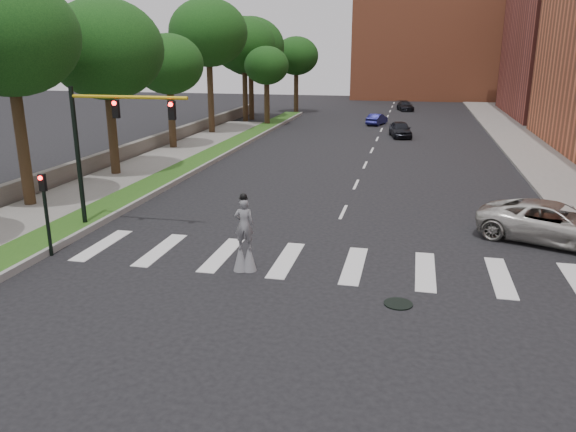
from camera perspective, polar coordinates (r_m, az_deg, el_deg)
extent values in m
plane|color=black|center=(20.22, 2.77, -5.77)|extent=(160.00, 160.00, 0.00)
cube|color=#224C15|center=(41.82, -8.12, 6.01)|extent=(2.00, 60.00, 0.25)
cube|color=gray|center=(41.46, -6.76, 5.99)|extent=(0.20, 60.00, 0.28)
cube|color=slate|center=(34.31, -18.71, 2.91)|extent=(4.00, 60.00, 0.18)
cube|color=slate|center=(45.08, 24.53, 5.39)|extent=(5.00, 90.00, 0.18)
cube|color=#5D5850|center=(45.73, -13.78, 7.14)|extent=(0.50, 56.00, 1.10)
cylinder|color=black|center=(18.14, 11.14, -8.75)|extent=(0.90, 0.90, 0.04)
cube|color=#C8653F|center=(96.49, 14.98, 16.83)|extent=(26.00, 14.00, 18.00)
cylinder|color=black|center=(26.08, -20.53, 5.41)|extent=(0.20, 0.20, 6.20)
cylinder|color=gold|center=(24.42, -15.94, 11.54)|extent=(5.20, 0.14, 0.14)
cube|color=black|center=(24.75, -17.09, 10.34)|extent=(0.28, 0.18, 0.75)
cylinder|color=#FF0C0C|center=(24.64, -17.25, 10.89)|extent=(0.18, 0.06, 0.18)
cube|color=black|center=(23.62, -11.71, 10.46)|extent=(0.28, 0.18, 0.75)
cylinder|color=#FF0C0C|center=(23.51, -11.85, 11.03)|extent=(0.18, 0.06, 0.18)
cylinder|color=black|center=(23.25, -23.28, -0.23)|extent=(0.14, 0.14, 3.00)
cube|color=black|center=(22.92, -23.67, 3.13)|extent=(0.25, 0.16, 0.65)
cylinder|color=#FF0C0C|center=(22.80, -23.88, 3.55)|extent=(0.16, 0.05, 0.16)
cylinder|color=#322314|center=(20.30, -3.95, -4.46)|extent=(0.07, 0.07, 0.81)
cylinder|color=#322314|center=(20.33, -4.85, -4.46)|extent=(0.07, 0.07, 0.81)
cone|color=slate|center=(20.27, -3.96, -4.20)|extent=(0.52, 0.52, 1.01)
cone|color=slate|center=(20.30, -4.86, -4.19)|extent=(0.52, 0.52, 1.01)
imported|color=slate|center=(19.87, -4.49, -0.84)|extent=(0.76, 0.58, 1.88)
sphere|color=black|center=(19.60, -4.55, 1.95)|extent=(0.26, 0.26, 0.26)
cylinder|color=black|center=(19.61, -4.55, 1.81)|extent=(0.34, 0.34, 0.02)
cube|color=yellow|center=(19.86, -4.49, 0.71)|extent=(0.22, 0.05, 0.10)
imported|color=beige|center=(25.50, 25.40, -0.67)|extent=(6.54, 4.80, 1.65)
imported|color=black|center=(52.51, 11.34, 8.63)|extent=(2.44, 4.40, 1.42)
imported|color=navy|center=(60.83, 9.02, 9.69)|extent=(2.15, 3.77, 1.18)
imported|color=black|center=(75.84, 11.82, 10.88)|extent=(2.58, 4.35, 1.18)
cylinder|color=#322314|center=(30.65, -25.40, 6.81)|extent=(0.56, 0.56, 6.64)
ellipsoid|color=black|center=(30.35, -26.59, 16.05)|extent=(6.57, 6.57, 5.59)
cylinder|color=#322314|center=(36.69, -17.43, 8.46)|extent=(0.56, 0.56, 5.95)
ellipsoid|color=black|center=(36.38, -18.09, 15.81)|extent=(6.95, 6.95, 5.91)
cylinder|color=#322314|center=(45.82, -11.74, 9.90)|extent=(0.56, 0.56, 5.24)
ellipsoid|color=black|center=(45.56, -12.04, 14.86)|extent=(5.39, 5.39, 4.58)
cylinder|color=#322314|center=(53.79, -7.87, 12.16)|extent=(0.56, 0.56, 7.35)
ellipsoid|color=black|center=(53.66, -8.11, 17.97)|extent=(7.11, 7.11, 6.04)
cylinder|color=#322314|center=(64.73, -3.75, 12.46)|extent=(0.56, 0.56, 6.12)
ellipsoid|color=black|center=(64.56, -3.84, 16.82)|extent=(7.48, 7.48, 6.36)
cylinder|color=#322314|center=(59.27, -2.16, 11.54)|extent=(0.56, 0.56, 4.96)
ellipsoid|color=black|center=(59.06, -2.20, 15.03)|extent=(4.53, 4.53, 3.85)
cylinder|color=#322314|center=(71.37, 0.83, 12.64)|extent=(0.56, 0.56, 5.55)
ellipsoid|color=black|center=(71.20, 0.84, 15.96)|extent=(5.43, 5.43, 4.62)
cylinder|color=#322314|center=(63.10, -4.38, 12.47)|extent=(0.56, 0.56, 6.42)
ellipsoid|color=black|center=(62.94, -4.48, 16.96)|extent=(6.91, 6.91, 5.87)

